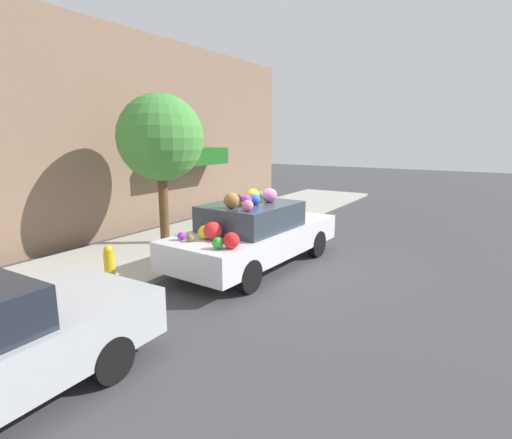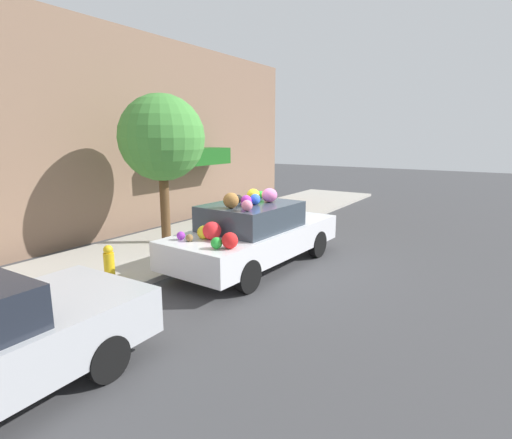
{
  "view_description": "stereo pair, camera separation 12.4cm",
  "coord_description": "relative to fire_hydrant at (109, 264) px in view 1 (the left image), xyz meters",
  "views": [
    {
      "loc": [
        -7.25,
        -4.51,
        2.83
      ],
      "look_at": [
        0.0,
        0.03,
        1.05
      ],
      "focal_mm": 28.0,
      "sensor_mm": 36.0,
      "label": 1
    },
    {
      "loc": [
        -7.19,
        -4.61,
        2.83
      ],
      "look_at": [
        0.0,
        0.03,
        1.05
      ],
      "focal_mm": 28.0,
      "sensor_mm": 36.0,
      "label": 2
    }
  ],
  "objects": [
    {
      "name": "fire_hydrant",
      "position": [
        0.0,
        0.0,
        0.0
      ],
      "size": [
        0.2,
        0.2,
        0.7
      ],
      "color": "gold",
      "rests_on": "sidewalk_curb"
    },
    {
      "name": "art_car",
      "position": [
        2.5,
        -1.7,
        0.3
      ],
      "size": [
        4.53,
        2.0,
        1.74
      ],
      "rotation": [
        0.0,
        0.0,
        -0.05
      ],
      "color": "silver",
      "rests_on": "ground"
    },
    {
      "name": "sidewalk_curb",
      "position": [
        2.57,
        0.98,
        -0.4
      ],
      "size": [
        24.0,
        3.2,
        0.11
      ],
      "color": "#B2ADA3",
      "rests_on": "ground"
    },
    {
      "name": "ground_plane",
      "position": [
        2.57,
        -1.72,
        -0.45
      ],
      "size": [
        60.0,
        60.0,
        0.0
      ],
      "primitive_type": "plane",
      "color": "#424244"
    },
    {
      "name": "building_facade",
      "position": [
        2.7,
        3.2,
        2.42
      ],
      "size": [
        18.0,
        1.2,
        5.81
      ],
      "color": "#846651",
      "rests_on": "ground"
    },
    {
      "name": "street_tree",
      "position": [
        2.65,
        1.16,
        2.33
      ],
      "size": [
        2.16,
        2.16,
        3.78
      ],
      "color": "brown",
      "rests_on": "sidewalk_curb"
    }
  ]
}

